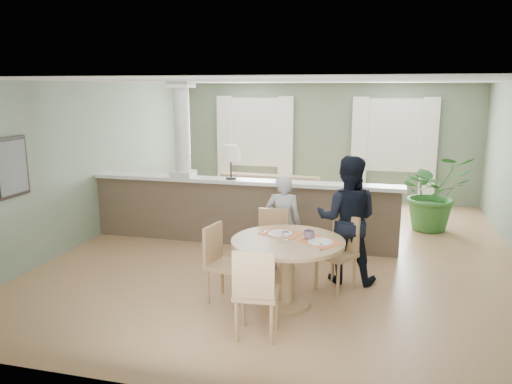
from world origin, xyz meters
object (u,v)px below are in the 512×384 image
(chair_far_man, at_px, (340,249))
(man_person, at_px, (347,219))
(child_person, at_px, (283,223))
(chair_far_boy, at_px, (272,241))
(sofa, at_px, (263,197))
(dining_table, at_px, (289,253))
(chair_side, at_px, (222,260))
(chair_near, at_px, (256,290))
(houseplant, at_px, (433,192))

(chair_far_man, bearing_deg, man_person, 108.43)
(man_person, bearing_deg, child_person, -11.05)
(chair_far_boy, relative_size, chair_far_man, 1.00)
(chair_far_man, bearing_deg, sofa, 150.25)
(dining_table, height_order, chair_far_boy, chair_far_boy)
(sofa, height_order, chair_far_man, chair_far_man)
(chair_side, xyz_separation_m, child_person, (0.52, 1.24, 0.17))
(sofa, bearing_deg, chair_near, -74.79)
(chair_far_man, distance_m, chair_near, 1.77)
(chair_far_boy, xyz_separation_m, man_person, (1.00, 0.17, 0.33))
(sofa, height_order, chair_far_boy, chair_far_boy)
(sofa, distance_m, child_person, 3.07)
(dining_table, distance_m, child_person, 1.20)
(dining_table, distance_m, chair_far_boy, 0.89)
(sofa, bearing_deg, chair_far_man, -58.76)
(chair_side, distance_m, man_person, 1.81)
(houseplant, distance_m, chair_near, 5.27)
(sofa, xyz_separation_m, child_person, (0.99, -2.89, 0.30))
(houseplant, xyz_separation_m, chair_far_boy, (-2.35, -3.09, -0.17))
(chair_far_man, bearing_deg, chair_side, -119.60)
(child_person, distance_m, man_person, 0.95)
(dining_table, bearing_deg, houseplant, 63.11)
(chair_far_man, height_order, chair_near, chair_near)
(sofa, xyz_separation_m, chair_far_man, (1.84, -3.37, 0.13))
(houseplant, distance_m, chair_far_man, 3.51)
(chair_near, bearing_deg, chair_far_man, -118.54)
(houseplant, bearing_deg, chair_far_man, -113.89)
(chair_side, bearing_deg, dining_table, -72.90)
(houseplant, relative_size, chair_near, 1.41)
(chair_near, bearing_deg, chair_far_boy, -87.48)
(chair_far_man, distance_m, chair_side, 1.57)
(sofa, height_order, child_person, child_person)
(child_person, xyz_separation_m, man_person, (0.92, -0.20, 0.16))
(sofa, relative_size, chair_far_man, 2.86)
(houseplant, bearing_deg, chair_far_boy, -127.23)
(dining_table, bearing_deg, man_person, 57.36)
(dining_table, relative_size, chair_far_boy, 1.41)
(chair_far_man, relative_size, chair_side, 1.01)
(chair_near, relative_size, child_person, 0.72)
(houseplant, height_order, man_person, man_person)
(sofa, relative_size, chair_far_boy, 2.86)
(child_person, bearing_deg, chair_far_man, 146.75)
(chair_far_man, bearing_deg, dining_table, -97.32)
(chair_far_man, bearing_deg, chair_near, -82.58)
(chair_near, bearing_deg, dining_table, -104.79)
(chair_near, height_order, man_person, man_person)
(dining_table, bearing_deg, chair_near, -100.38)
(chair_near, xyz_separation_m, man_person, (0.79, 1.89, 0.31))
(houseplant, xyz_separation_m, chair_far_man, (-1.42, -3.20, -0.17))
(man_person, bearing_deg, dining_table, 58.58)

